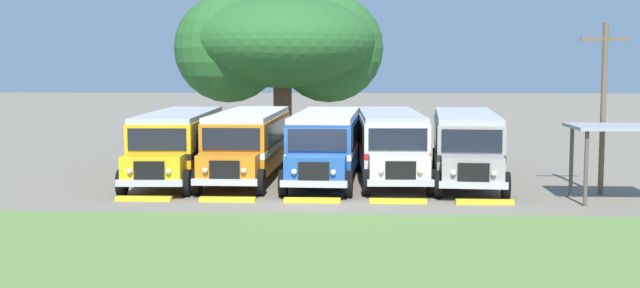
% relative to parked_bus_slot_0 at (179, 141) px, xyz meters
% --- Properties ---
extents(ground_plane, '(220.00, 220.00, 0.00)m').
position_rel_parked_bus_slot_0_xyz_m(ground_plane, '(6.11, -5.20, -1.58)').
color(ground_plane, slate).
extents(foreground_grass_strip, '(80.00, 11.47, 0.01)m').
position_rel_parked_bus_slot_0_xyz_m(foreground_grass_strip, '(6.11, -13.81, -1.58)').
color(foreground_grass_strip, olive).
rests_on(foreground_grass_strip, ground_plane).
extents(parked_bus_slot_0, '(3.07, 10.89, 2.82)m').
position_rel_parked_bus_slot_0_xyz_m(parked_bus_slot_0, '(0.00, 0.00, 0.00)').
color(parked_bus_slot_0, yellow).
rests_on(parked_bus_slot_0, ground_plane).
extents(parked_bus_slot_1, '(2.76, 10.85, 2.82)m').
position_rel_parked_bus_slot_0_xyz_m(parked_bus_slot_1, '(2.96, 0.36, 0.00)').
color(parked_bus_slot_1, orange).
rests_on(parked_bus_slot_1, ground_plane).
extents(parked_bus_slot_2, '(2.95, 10.87, 2.82)m').
position_rel_parked_bus_slot_0_xyz_m(parked_bus_slot_2, '(6.31, 0.13, 0.00)').
color(parked_bus_slot_2, '#23519E').
rests_on(parked_bus_slot_2, ground_plane).
extents(parked_bus_slot_3, '(3.04, 10.89, 2.82)m').
position_rel_parked_bus_slot_0_xyz_m(parked_bus_slot_3, '(9.01, 0.55, 0.00)').
color(parked_bus_slot_3, silver).
rests_on(parked_bus_slot_3, ground_plane).
extents(parked_bus_slot_4, '(3.34, 10.94, 2.82)m').
position_rel_parked_bus_slot_0_xyz_m(parked_bus_slot_4, '(12.18, 0.13, 0.00)').
color(parked_bus_slot_4, '#9E9993').
rests_on(parked_bus_slot_4, ground_plane).
extents(curb_wheelstop_0, '(2.00, 0.36, 0.15)m').
position_rel_parked_bus_slot_0_xyz_m(curb_wheelstop_0, '(0.08, -5.88, -1.51)').
color(curb_wheelstop_0, yellow).
rests_on(curb_wheelstop_0, ground_plane).
extents(curb_wheelstop_1, '(2.00, 0.36, 0.15)m').
position_rel_parked_bus_slot_0_xyz_m(curb_wheelstop_1, '(3.09, -5.88, -1.51)').
color(curb_wheelstop_1, yellow).
rests_on(curb_wheelstop_1, ground_plane).
extents(curb_wheelstop_2, '(2.00, 0.36, 0.15)m').
position_rel_parked_bus_slot_0_xyz_m(curb_wheelstop_2, '(6.11, -5.88, -1.51)').
color(curb_wheelstop_2, yellow).
rests_on(curb_wheelstop_2, ground_plane).
extents(curb_wheelstop_3, '(2.00, 0.36, 0.15)m').
position_rel_parked_bus_slot_0_xyz_m(curb_wheelstop_3, '(9.12, -5.88, -1.51)').
color(curb_wheelstop_3, yellow).
rests_on(curb_wheelstop_3, ground_plane).
extents(curb_wheelstop_4, '(2.00, 0.36, 0.15)m').
position_rel_parked_bus_slot_0_xyz_m(curb_wheelstop_4, '(12.13, -5.88, -1.51)').
color(curb_wheelstop_4, yellow).
rests_on(curb_wheelstop_4, ground_plane).
extents(broad_shade_tree, '(11.87, 11.46, 9.33)m').
position_rel_parked_bus_slot_0_xyz_m(broad_shade_tree, '(3.14, 13.21, 4.47)').
color(broad_shade_tree, brown).
rests_on(broad_shade_tree, ground_plane).
extents(utility_pole, '(1.80, 0.20, 6.38)m').
position_rel_parked_bus_slot_0_xyz_m(utility_pole, '(16.76, -3.52, 1.85)').
color(utility_pole, brown).
rests_on(utility_pole, ground_plane).
extents(waiting_shelter, '(3.60, 2.60, 2.72)m').
position_rel_parked_bus_slot_0_xyz_m(waiting_shelter, '(17.01, -5.09, 0.87)').
color(waiting_shelter, brown).
rests_on(waiting_shelter, ground_plane).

